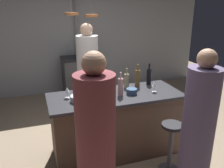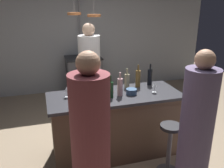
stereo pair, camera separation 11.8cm
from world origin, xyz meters
name	(u,v)px [view 1 (the left image)]	position (x,y,z in m)	size (l,w,h in m)	color
ground_plane	(115,151)	(0.00, 0.00, 0.00)	(9.00, 9.00, 0.00)	gray
back_wall	(75,37)	(0.00, 2.85, 1.30)	(6.40, 0.16, 2.60)	#9EA3A8
kitchen_island	(115,124)	(0.00, 0.00, 0.45)	(1.80, 0.72, 0.90)	brown
stove_range	(80,76)	(0.00, 2.45, 0.45)	(0.80, 0.64, 0.89)	#47474C
chef	(88,78)	(-0.12, 1.09, 0.81)	(0.37, 0.37, 1.76)	white
bar_stool_left	(93,162)	(-0.49, -0.62, 0.38)	(0.28, 0.28, 0.68)	#4C4C51
guest_left	(96,149)	(-0.54, -0.99, 0.79)	(0.36, 0.36, 1.71)	brown
bar_stool_right	(170,146)	(0.51, -0.62, 0.38)	(0.28, 0.28, 0.68)	#4C4C51
guest_right	(198,130)	(0.60, -0.97, 0.77)	(0.35, 0.35, 1.66)	#594C6B
overhead_pot_rack	(80,26)	(-0.06, 1.99, 1.62)	(0.59, 1.44, 2.17)	gray
cutting_board	(101,91)	(-0.16, 0.18, 0.91)	(0.32, 0.22, 0.02)	#997047
pepper_mill	(103,92)	(-0.21, -0.11, 1.01)	(0.05, 0.05, 0.21)	#382319
wine_bottle_red	(111,89)	(-0.09, -0.08, 1.01)	(0.07, 0.07, 0.29)	#143319
wine_bottle_white	(127,80)	(0.24, 0.22, 1.01)	(0.07, 0.07, 0.29)	gray
wine_bottle_dark	(149,76)	(0.62, 0.24, 1.02)	(0.07, 0.07, 0.32)	black
wine_bottle_amber	(137,78)	(0.41, 0.21, 1.03)	(0.07, 0.07, 0.33)	brown
wine_bottle_rose	(121,87)	(0.05, -0.05, 1.02)	(0.07, 0.07, 0.32)	#B78C8E
wine_glass_near_right_guest	(67,90)	(-0.63, 0.09, 1.01)	(0.07, 0.07, 0.15)	silver
wine_glass_by_chef	(154,85)	(0.54, -0.08, 1.01)	(0.07, 0.07, 0.15)	silver
mixing_bowl_steel	(78,98)	(-0.52, -0.07, 0.94)	(0.20, 0.20, 0.08)	#B7B7BC
mixing_bowl_blue	(132,91)	(0.21, -0.05, 0.94)	(0.14, 0.14, 0.08)	#334C6B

